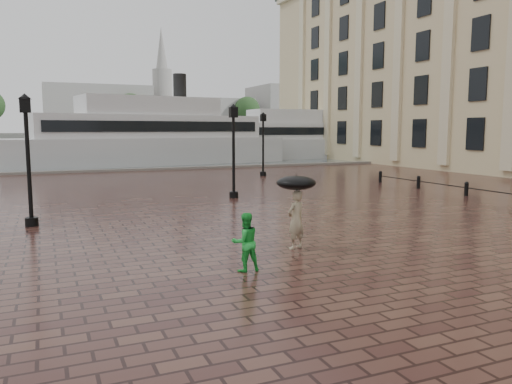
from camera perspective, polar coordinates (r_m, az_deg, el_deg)
ground at (r=10.87m, az=8.81°, el=-10.82°), size 300.00×300.00×0.00m
harbour_water at (r=100.96m, az=-20.01°, el=4.86°), size 240.00×240.00×0.00m
quay_edge at (r=41.26m, az=-15.34°, el=2.29°), size 80.00×0.60×0.30m
far_shore at (r=168.86m, az=-21.32°, el=5.91°), size 300.00×60.00×2.00m
distant_skyline at (r=167.68m, az=-4.46°, el=9.26°), size 102.50×22.00×33.00m
far_trees at (r=146.98m, az=-21.19°, el=9.08°), size 188.00×8.00×13.50m
street_lamps at (r=26.57m, az=-14.44°, el=4.77°), size 21.44×14.44×4.40m
adult_pedestrian at (r=14.02m, az=4.58°, el=-3.18°), size 0.70×0.59×1.65m
child_pedestrian at (r=11.82m, az=-1.24°, el=-5.73°), size 0.70×0.55×1.40m
ferry_near at (r=48.70m, az=-12.01°, el=6.16°), size 27.08×10.47×8.66m
ferry_far at (r=58.29m, az=4.76°, el=6.12°), size 23.14×5.86×7.56m
umbrella at (r=13.87m, az=4.62°, el=1.05°), size 1.10×1.10×1.13m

